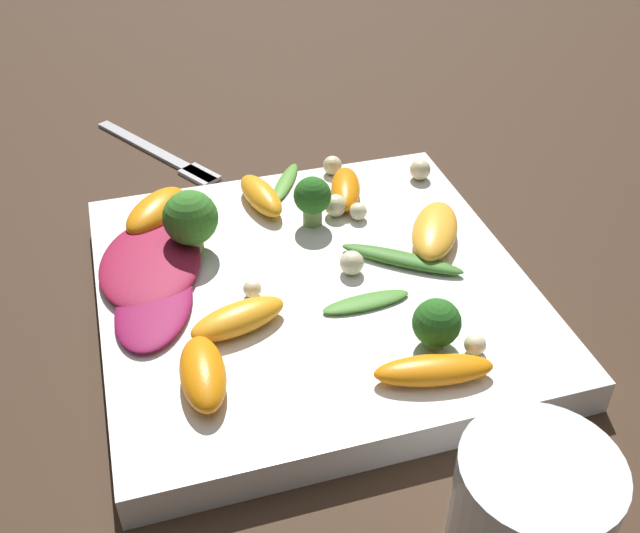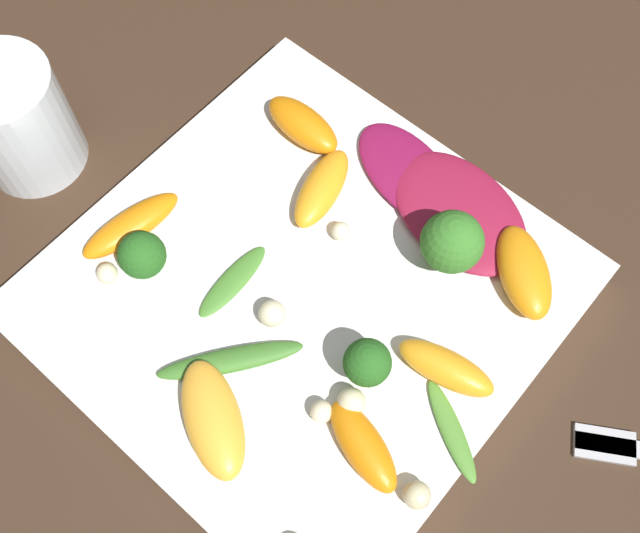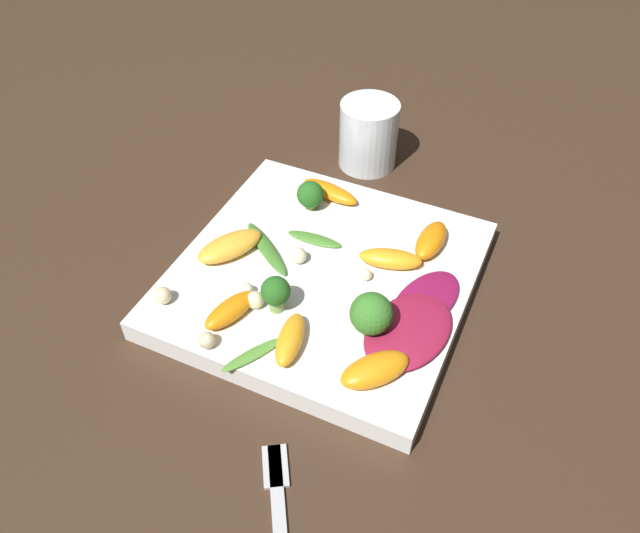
% 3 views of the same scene
% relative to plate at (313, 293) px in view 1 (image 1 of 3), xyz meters
% --- Properties ---
extents(ground_plane, '(2.40, 2.40, 0.00)m').
position_rel_plate_xyz_m(ground_plane, '(0.00, 0.00, -0.01)').
color(ground_plane, '#382619').
extents(plate, '(0.30, 0.30, 0.03)m').
position_rel_plate_xyz_m(plate, '(0.00, 0.00, 0.00)').
color(plate, white).
rests_on(plate, ground_plane).
extents(drinking_glass, '(0.07, 0.07, 0.09)m').
position_rel_plate_xyz_m(drinking_glass, '(-0.04, 0.23, 0.03)').
color(drinking_glass, white).
rests_on(drinking_glass, ground_plane).
extents(fork, '(0.10, 0.15, 0.01)m').
position_rel_plate_xyz_m(fork, '(0.07, -0.25, -0.01)').
color(fork, '#B2B2B7').
rests_on(fork, ground_plane).
extents(radicchio_leaf_0, '(0.09, 0.12, 0.01)m').
position_rel_plate_xyz_m(radicchio_leaf_0, '(0.11, -0.04, 0.02)').
color(radicchio_leaf_0, maroon).
rests_on(radicchio_leaf_0, plate).
extents(radicchio_leaf_1, '(0.07, 0.11, 0.01)m').
position_rel_plate_xyz_m(radicchio_leaf_1, '(0.11, 0.00, 0.02)').
color(radicchio_leaf_1, maroon).
rests_on(radicchio_leaf_1, plate).
extents(orange_segment_0, '(0.04, 0.07, 0.02)m').
position_rel_plate_xyz_m(orange_segment_0, '(0.01, -0.10, 0.02)').
color(orange_segment_0, orange).
rests_on(orange_segment_0, plate).
extents(orange_segment_1, '(0.07, 0.08, 0.02)m').
position_rel_plate_xyz_m(orange_segment_1, '(-0.10, -0.02, 0.02)').
color(orange_segment_1, '#FCAD33').
rests_on(orange_segment_1, plate).
extents(orange_segment_2, '(0.04, 0.07, 0.02)m').
position_rel_plate_xyz_m(orange_segment_2, '(-0.05, -0.09, 0.02)').
color(orange_segment_2, orange).
rests_on(orange_segment_2, plate).
extents(orange_segment_3, '(0.03, 0.06, 0.02)m').
position_rel_plate_xyz_m(orange_segment_3, '(0.09, 0.08, 0.02)').
color(orange_segment_3, orange).
rests_on(orange_segment_3, plate).
extents(orange_segment_4, '(0.07, 0.04, 0.02)m').
position_rel_plate_xyz_m(orange_segment_4, '(0.06, 0.04, 0.02)').
color(orange_segment_4, orange).
rests_on(orange_segment_4, plate).
extents(orange_segment_5, '(0.08, 0.04, 0.02)m').
position_rel_plate_xyz_m(orange_segment_5, '(-0.04, 0.11, 0.02)').
color(orange_segment_5, orange).
rests_on(orange_segment_5, plate).
extents(orange_segment_6, '(0.07, 0.07, 0.02)m').
position_rel_plate_xyz_m(orange_segment_6, '(0.10, -0.10, 0.02)').
color(orange_segment_6, orange).
rests_on(orange_segment_6, plate).
extents(broccoli_floret_0, '(0.03, 0.03, 0.04)m').
position_rel_plate_xyz_m(broccoli_floret_0, '(-0.02, -0.07, 0.04)').
color(broccoli_floret_0, '#7A9E51').
rests_on(broccoli_floret_0, plate).
extents(broccoli_floret_1, '(0.04, 0.04, 0.05)m').
position_rel_plate_xyz_m(broccoli_floret_1, '(0.07, -0.06, 0.04)').
color(broccoli_floret_1, '#84AD5B').
rests_on(broccoli_floret_1, plate).
extents(broccoli_floret_2, '(0.03, 0.03, 0.03)m').
position_rel_plate_xyz_m(broccoli_floret_2, '(-0.06, 0.09, 0.03)').
color(broccoli_floret_2, '#7A9E51').
rests_on(broccoli_floret_2, plate).
extents(arugula_sprig_0, '(0.04, 0.06, 0.00)m').
position_rel_plate_xyz_m(arugula_sprig_0, '(-0.01, -0.13, 0.02)').
color(arugula_sprig_0, '#518E33').
rests_on(arugula_sprig_0, plate).
extents(arugula_sprig_1, '(0.06, 0.02, 0.00)m').
position_rel_plate_xyz_m(arugula_sprig_1, '(-0.03, 0.04, 0.01)').
color(arugula_sprig_1, '#47842D').
rests_on(arugula_sprig_1, plate).
extents(arugula_sprig_2, '(0.08, 0.07, 0.01)m').
position_rel_plate_xyz_m(arugula_sprig_2, '(-0.07, 0.00, 0.02)').
color(arugula_sprig_2, '#3D7528').
rests_on(arugula_sprig_2, plate).
extents(macadamia_nut_0, '(0.01, 0.01, 0.01)m').
position_rel_plate_xyz_m(macadamia_nut_0, '(-0.06, -0.06, 0.02)').
color(macadamia_nut_0, beige).
rests_on(macadamia_nut_0, plate).
extents(macadamia_nut_1, '(0.02, 0.02, 0.02)m').
position_rel_plate_xyz_m(macadamia_nut_1, '(-0.03, -0.00, 0.02)').
color(macadamia_nut_1, beige).
rests_on(macadamia_nut_1, plate).
extents(macadamia_nut_2, '(0.02, 0.02, 0.02)m').
position_rel_plate_xyz_m(macadamia_nut_2, '(-0.12, -0.11, 0.02)').
color(macadamia_nut_2, beige).
rests_on(macadamia_nut_2, plate).
extents(macadamia_nut_3, '(0.01, 0.01, 0.01)m').
position_rel_plate_xyz_m(macadamia_nut_3, '(-0.08, 0.10, 0.02)').
color(macadamia_nut_3, beige).
rests_on(macadamia_nut_3, plate).
extents(macadamia_nut_4, '(0.01, 0.01, 0.01)m').
position_rel_plate_xyz_m(macadamia_nut_4, '(0.04, 0.01, 0.02)').
color(macadamia_nut_4, beige).
rests_on(macadamia_nut_4, plate).
extents(macadamia_nut_5, '(0.02, 0.02, 0.02)m').
position_rel_plate_xyz_m(macadamia_nut_5, '(-0.06, -0.14, 0.02)').
color(macadamia_nut_5, beige).
rests_on(macadamia_nut_5, plate).
extents(macadamia_nut_6, '(0.02, 0.02, 0.02)m').
position_rel_plate_xyz_m(macadamia_nut_6, '(-0.04, -0.07, 0.02)').
color(macadamia_nut_6, beige).
rests_on(macadamia_nut_6, plate).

